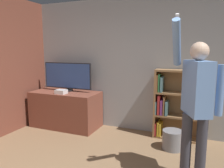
% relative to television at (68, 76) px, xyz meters
% --- Properties ---
extents(wall_back, '(6.56, 0.06, 2.70)m').
position_rel_television_xyz_m(wall_back, '(1.46, 0.30, 0.26)').
color(wall_back, '#9EA3A8').
rests_on(wall_back, ground_plane).
extents(tv_ledge, '(1.46, 0.70, 0.77)m').
position_rel_television_xyz_m(tv_ledge, '(-0.00, -0.10, -0.71)').
color(tv_ledge, brown).
rests_on(tv_ledge, ground_plane).
extents(television, '(1.13, 0.22, 0.62)m').
position_rel_television_xyz_m(television, '(0.00, 0.00, 0.00)').
color(television, black).
rests_on(television, tv_ledge).
extents(game_console, '(0.22, 0.18, 0.08)m').
position_rel_television_xyz_m(game_console, '(0.04, -0.30, -0.28)').
color(game_console, white).
rests_on(game_console, tv_ledge).
extents(bookshelf, '(0.90, 0.28, 1.31)m').
position_rel_television_xyz_m(bookshelf, '(2.26, 0.12, -0.45)').
color(bookshelf, '#997047').
rests_on(bookshelf, ground_plane).
extents(person, '(0.59, 0.58, 2.08)m').
position_rel_television_xyz_m(person, '(2.64, -1.19, -0.01)').
color(person, '#383842').
rests_on(person, ground_plane).
extents(waste_bin, '(0.34, 0.34, 0.33)m').
position_rel_television_xyz_m(waste_bin, '(2.30, -0.38, -0.93)').
color(waste_bin, gray).
rests_on(waste_bin, ground_plane).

